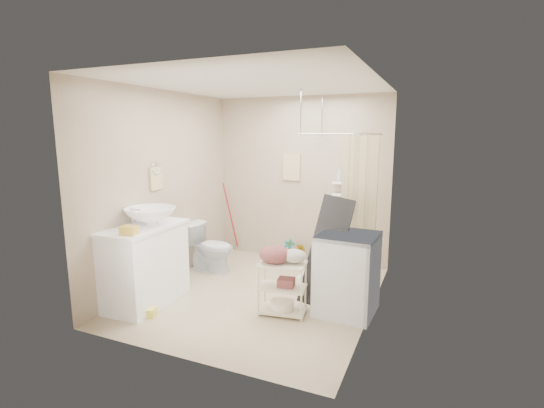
{
  "coord_description": "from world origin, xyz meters",
  "views": [
    {
      "loc": [
        2.03,
        -4.31,
        2.03
      ],
      "look_at": [
        0.08,
        0.25,
        1.14
      ],
      "focal_mm": 26.0,
      "sensor_mm": 36.0,
      "label": 1
    }
  ],
  "objects_px": {
    "vanity": "(145,264)",
    "toilet": "(210,247)",
    "laundry_rack": "(282,283)",
    "washing_machine": "(347,274)"
  },
  "relations": [
    {
      "from": "vanity",
      "to": "toilet",
      "type": "xyz_separation_m",
      "value": [
        0.12,
        1.27,
        -0.12
      ]
    },
    {
      "from": "toilet",
      "to": "laundry_rack",
      "type": "bearing_deg",
      "value": -117.62
    },
    {
      "from": "washing_machine",
      "to": "laundry_rack",
      "type": "height_order",
      "value": "washing_machine"
    },
    {
      "from": "laundry_rack",
      "to": "washing_machine",
      "type": "bearing_deg",
      "value": 18.41
    },
    {
      "from": "vanity",
      "to": "washing_machine",
      "type": "bearing_deg",
      "value": 14.66
    },
    {
      "from": "vanity",
      "to": "laundry_rack",
      "type": "relative_size",
      "value": 1.5
    },
    {
      "from": "toilet",
      "to": "washing_machine",
      "type": "height_order",
      "value": "washing_machine"
    },
    {
      "from": "vanity",
      "to": "toilet",
      "type": "height_order",
      "value": "vanity"
    },
    {
      "from": "vanity",
      "to": "toilet",
      "type": "relative_size",
      "value": 1.5
    },
    {
      "from": "vanity",
      "to": "toilet",
      "type": "bearing_deg",
      "value": 82.58
    }
  ]
}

